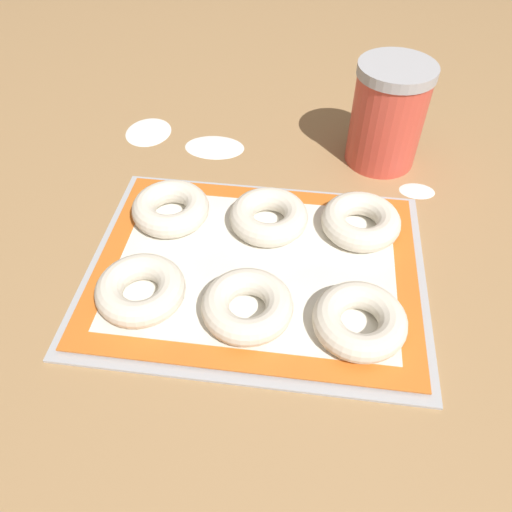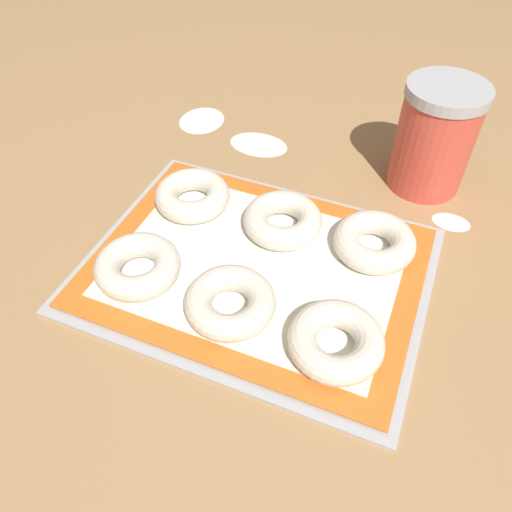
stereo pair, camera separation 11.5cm
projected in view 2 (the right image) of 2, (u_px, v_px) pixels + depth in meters
ground_plane at (264, 267)px, 0.67m from camera, size 2.80×2.80×0.00m
baking_tray at (256, 268)px, 0.66m from camera, size 0.44×0.34×0.01m
baking_mat at (256, 266)px, 0.66m from camera, size 0.42×0.32×0.00m
bagel_front_left at (138, 266)px, 0.63m from camera, size 0.11×0.11×0.03m
bagel_front_center at (230, 302)px, 0.59m from camera, size 0.11×0.11×0.03m
bagel_front_right at (336, 341)px, 0.55m from camera, size 0.11×0.11×0.03m
bagel_back_left at (192, 195)px, 0.72m from camera, size 0.11×0.11×0.03m
bagel_back_center at (281, 219)px, 0.69m from camera, size 0.11×0.11×0.03m
bagel_back_right at (374, 242)px, 0.66m from camera, size 0.11×0.11×0.03m
flour_canister at (435, 138)px, 0.73m from camera, size 0.12×0.12×0.16m
flour_patch_near at (451, 221)px, 0.73m from camera, size 0.05×0.04×0.00m
flour_patch_far at (202, 120)px, 0.91m from camera, size 0.08×0.09×0.00m
flour_patch_side at (259, 144)px, 0.86m from camera, size 0.10×0.07×0.00m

